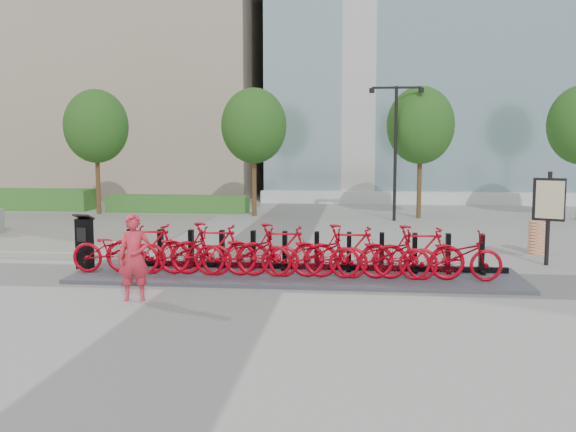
# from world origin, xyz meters

# --- Properties ---
(ground) EXTENTS (120.00, 120.00, 0.00)m
(ground) POSITION_xyz_m (0.00, 0.00, 0.00)
(ground) COLOR #9A9992
(hedge_b) EXTENTS (6.00, 1.20, 0.70)m
(hedge_b) POSITION_xyz_m (-5.00, 13.20, 0.35)
(hedge_b) COLOR #2F6A27
(hedge_b) RESTS_ON ground
(tree_0) EXTENTS (2.60, 2.60, 5.10)m
(tree_0) POSITION_xyz_m (-8.00, 12.00, 3.59)
(tree_0) COLOR brown
(tree_0) RESTS_ON ground
(tree_1) EXTENTS (2.60, 2.60, 5.10)m
(tree_1) POSITION_xyz_m (-1.50, 12.00, 3.59)
(tree_1) COLOR brown
(tree_1) RESTS_ON ground
(tree_2) EXTENTS (2.60, 2.60, 5.10)m
(tree_2) POSITION_xyz_m (5.00, 12.00, 3.59)
(tree_2) COLOR brown
(tree_2) RESTS_ON ground
(streetlamp) EXTENTS (2.00, 0.20, 5.00)m
(streetlamp) POSITION_xyz_m (4.00, 11.00, 3.13)
(streetlamp) COLOR black
(streetlamp) RESTS_ON ground
(dock_pad) EXTENTS (9.60, 2.40, 0.08)m
(dock_pad) POSITION_xyz_m (1.30, 0.30, 0.04)
(dock_pad) COLOR #41414B
(dock_pad) RESTS_ON ground
(dock_rail_posts) EXTENTS (8.02, 0.50, 0.85)m
(dock_rail_posts) POSITION_xyz_m (1.36, 0.77, 0.51)
(dock_rail_posts) COLOR black
(dock_rail_posts) RESTS_ON dock_pad
(bike_0) EXTENTS (1.94, 0.68, 1.02)m
(bike_0) POSITION_xyz_m (-2.60, -0.05, 0.59)
(bike_0) COLOR #A7000F
(bike_0) RESTS_ON dock_pad
(bike_1) EXTENTS (1.88, 0.53, 1.13)m
(bike_1) POSITION_xyz_m (-1.88, -0.05, 0.65)
(bike_1) COLOR #A7000F
(bike_1) RESTS_ON dock_pad
(bike_2) EXTENTS (1.94, 0.68, 1.02)m
(bike_2) POSITION_xyz_m (-1.16, -0.05, 0.59)
(bike_2) COLOR #A7000F
(bike_2) RESTS_ON dock_pad
(bike_3) EXTENTS (1.88, 0.53, 1.13)m
(bike_3) POSITION_xyz_m (-0.44, -0.05, 0.65)
(bike_3) COLOR #A7000F
(bike_3) RESTS_ON dock_pad
(bike_4) EXTENTS (1.94, 0.68, 1.02)m
(bike_4) POSITION_xyz_m (0.28, -0.05, 0.59)
(bike_4) COLOR #A7000F
(bike_4) RESTS_ON dock_pad
(bike_5) EXTENTS (1.88, 0.53, 1.13)m
(bike_5) POSITION_xyz_m (1.00, -0.05, 0.65)
(bike_5) COLOR #A7000F
(bike_5) RESTS_ON dock_pad
(bike_6) EXTENTS (1.94, 0.68, 1.02)m
(bike_6) POSITION_xyz_m (1.72, -0.05, 0.59)
(bike_6) COLOR #A7000F
(bike_6) RESTS_ON dock_pad
(bike_7) EXTENTS (1.88, 0.53, 1.13)m
(bike_7) POSITION_xyz_m (2.44, -0.05, 0.65)
(bike_7) COLOR #A7000F
(bike_7) RESTS_ON dock_pad
(bike_8) EXTENTS (1.94, 0.68, 1.02)m
(bike_8) POSITION_xyz_m (3.16, -0.05, 0.59)
(bike_8) COLOR #A7000F
(bike_8) RESTS_ON dock_pad
(bike_9) EXTENTS (1.88, 0.53, 1.13)m
(bike_9) POSITION_xyz_m (3.88, -0.05, 0.65)
(bike_9) COLOR #A7000F
(bike_9) RESTS_ON dock_pad
(bike_10) EXTENTS (1.94, 0.68, 1.02)m
(bike_10) POSITION_xyz_m (4.60, -0.05, 0.59)
(bike_10) COLOR #A7000F
(bike_10) RESTS_ON dock_pad
(kiosk) EXTENTS (0.42, 0.37, 1.24)m
(kiosk) POSITION_xyz_m (-3.50, 0.38, 0.68)
(kiosk) COLOR black
(kiosk) RESTS_ON dock_pad
(worker_red) EXTENTS (0.65, 0.49, 1.61)m
(worker_red) POSITION_xyz_m (-1.46, -2.07, 0.81)
(worker_red) COLOR red
(worker_red) RESTS_ON ground
(construction_barrel) EXTENTS (0.49, 0.49, 0.89)m
(construction_barrel) POSITION_xyz_m (7.33, 3.97, 0.45)
(construction_barrel) COLOR #E04B00
(construction_barrel) RESTS_ON ground
(map_sign) EXTENTS (0.71, 0.40, 2.23)m
(map_sign) POSITION_xyz_m (7.12, 2.34, 1.48)
(map_sign) COLOR black
(map_sign) RESTS_ON ground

